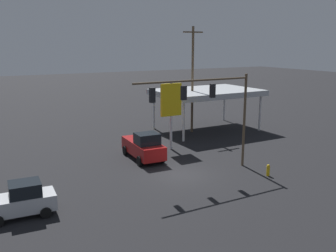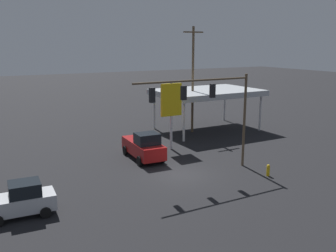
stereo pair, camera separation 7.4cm
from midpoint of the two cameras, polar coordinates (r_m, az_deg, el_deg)
ground_plane at (r=28.19m, az=1.91°, el=-7.37°), size 200.00×200.00×0.00m
traffic_signal_assembly at (r=27.38m, az=5.96°, el=3.91°), size 9.55×0.43×7.32m
utility_pole at (r=40.58m, az=3.70°, el=7.34°), size 2.40×0.26×11.34m
gas_station_canopy at (r=42.07m, az=5.87°, el=5.08°), size 11.18×7.76×4.55m
price_sign at (r=33.78m, az=0.41°, el=3.52°), size 2.04×0.27×6.08m
hatchback_crossing at (r=22.98m, az=-21.51°, el=-10.46°), size 3.89×2.14×1.97m
pickup_parked at (r=31.52m, az=-3.78°, el=-3.12°), size 2.47×5.29×2.40m
fire_hydrant at (r=28.69m, az=14.94°, el=-6.52°), size 0.24×0.24×0.88m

